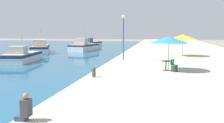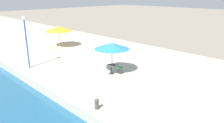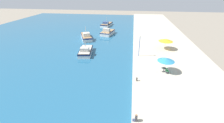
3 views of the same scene
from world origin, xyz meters
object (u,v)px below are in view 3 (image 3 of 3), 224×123
(fishing_boat_mid, at_px, (86,36))
(person_at_quay, at_px, (136,118))
(cafe_umbrella_pink, at_px, (166,60))
(fishing_boat_near, at_px, (86,51))
(cafe_umbrella_white, at_px, (166,40))
(cafe_table, at_px, (164,69))
(mooring_bollard, at_px, (137,79))
(lamppost, at_px, (140,42))
(cafe_chair_left, at_px, (167,72))
(fishing_boat_far, at_px, (108,32))
(fishing_boat_distant, at_px, (107,24))

(fishing_boat_mid, relative_size, person_at_quay, 8.36)
(cafe_umbrella_pink, bearing_deg, fishing_boat_near, 155.59)
(cafe_umbrella_white, height_order, cafe_table, cafe_umbrella_white)
(cafe_umbrella_pink, bearing_deg, mooring_bollard, -143.11)
(fishing_boat_near, bearing_deg, cafe_table, -32.76)
(person_at_quay, bearing_deg, cafe_umbrella_pink, 66.61)
(fishing_boat_near, bearing_deg, person_at_quay, -67.01)
(cafe_umbrella_pink, bearing_deg, cafe_umbrella_white, 79.86)
(cafe_umbrella_white, height_order, lamppost, lamppost)
(cafe_umbrella_white, height_order, cafe_chair_left, cafe_umbrella_white)
(fishing_boat_far, bearing_deg, fishing_boat_distant, 113.61)
(fishing_boat_far, bearing_deg, cafe_umbrella_pink, -47.18)
(fishing_boat_near, xyz_separation_m, cafe_chair_left, (16.95, -8.05, 0.32))
(fishing_boat_near, distance_m, cafe_table, 18.06)
(fishing_boat_mid, height_order, person_at_quay, fishing_boat_mid)
(cafe_umbrella_white, bearing_deg, cafe_table, -100.90)
(fishing_boat_mid, bearing_deg, cafe_umbrella_pink, -66.29)
(cafe_table, bearing_deg, lamppost, 123.29)
(fishing_boat_far, xyz_separation_m, cafe_umbrella_white, (16.04, -12.77, 2.10))
(person_at_quay, bearing_deg, cafe_chair_left, 63.93)
(cafe_umbrella_pink, height_order, cafe_umbrella_white, cafe_umbrella_pink)
(cafe_umbrella_white, relative_size, person_at_quay, 3.43)
(fishing_boat_far, xyz_separation_m, cafe_table, (13.85, -24.16, 0.39))
(fishing_boat_distant, relative_size, person_at_quay, 8.02)
(cafe_umbrella_white, relative_size, mooring_bollard, 5.04)
(cafe_umbrella_white, height_order, mooring_bollard, cafe_umbrella_white)
(cafe_table, distance_m, lamppost, 7.97)
(fishing_boat_near, height_order, fishing_boat_distant, fishing_boat_distant)
(lamppost, bearing_deg, cafe_table, -56.71)
(cafe_umbrella_pink, distance_m, person_at_quay, 12.91)
(fishing_boat_mid, bearing_deg, cafe_table, -66.69)
(fishing_boat_mid, xyz_separation_m, lamppost, (15.35, -12.27, 2.97))
(cafe_chair_left, bearing_deg, cafe_table, -90.00)
(cafe_table, xyz_separation_m, person_at_quay, (-4.90, -11.62, -0.11))
(fishing_boat_mid, distance_m, person_at_quay, 33.55)
(cafe_chair_left, distance_m, lamppost, 8.69)
(fishing_boat_far, distance_m, lamppost, 20.53)
(fishing_boat_far, xyz_separation_m, mooring_bollard, (9.18, -27.70, 0.20))
(fishing_boat_mid, distance_m, fishing_boat_distant, 18.43)
(mooring_bollard, bearing_deg, cafe_umbrella_white, 65.31)
(fishing_boat_mid, xyz_separation_m, cafe_chair_left, (20.06, -19.02, 0.20))
(fishing_boat_far, height_order, cafe_umbrella_pink, fishing_boat_far)
(fishing_boat_mid, xyz_separation_m, person_at_quay, (14.59, -30.21, 0.30))
(mooring_bollard, bearing_deg, fishing_boat_near, 136.41)
(fishing_boat_far, distance_m, person_at_quay, 36.89)
(fishing_boat_mid, height_order, cafe_chair_left, fishing_boat_mid)
(person_at_quay, bearing_deg, fishing_boat_near, 120.84)
(fishing_boat_far, xyz_separation_m, person_at_quay, (8.95, -35.78, 0.28))
(cafe_umbrella_pink, relative_size, cafe_umbrella_white, 0.87)
(cafe_chair_left, distance_m, mooring_bollard, 6.09)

